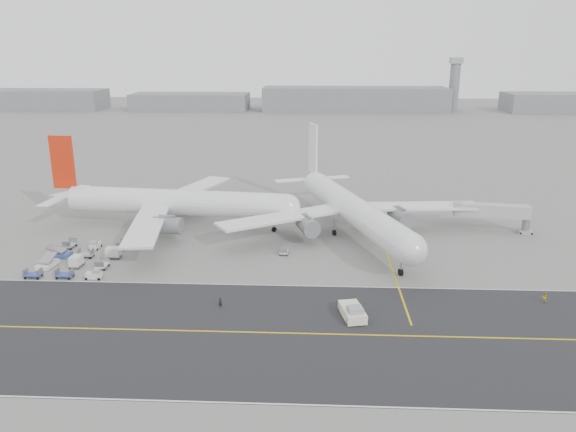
{
  "coord_description": "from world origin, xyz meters",
  "views": [
    {
      "loc": [
        16.13,
        -85.99,
        37.13
      ],
      "look_at": [
        11.48,
        12.0,
        7.53
      ],
      "focal_mm": 35.0,
      "sensor_mm": 36.0,
      "label": 1
    }
  ],
  "objects_px": {
    "ground_crew_a": "(220,303)",
    "ground_crew_b": "(544,297)",
    "airliner_b": "(351,208)",
    "jet_bridge": "(493,212)",
    "control_tower": "(454,83)",
    "airliner_a": "(171,202)",
    "pushback_tug": "(353,312)"
  },
  "relations": [
    {
      "from": "pushback_tug",
      "to": "airliner_a",
      "type": "bearing_deg",
      "value": 119.58
    },
    {
      "from": "ground_crew_a",
      "to": "airliner_b",
      "type": "bearing_deg",
      "value": 62.79
    },
    {
      "from": "pushback_tug",
      "to": "ground_crew_a",
      "type": "distance_m",
      "value": 19.56
    },
    {
      "from": "control_tower",
      "to": "ground_crew_b",
      "type": "distance_m",
      "value": 276.23
    },
    {
      "from": "ground_crew_a",
      "to": "pushback_tug",
      "type": "bearing_deg",
      "value": -2.95
    },
    {
      "from": "jet_bridge",
      "to": "airliner_a",
      "type": "bearing_deg",
      "value": -171.94
    },
    {
      "from": "airliner_a",
      "to": "jet_bridge",
      "type": "height_order",
      "value": "airliner_a"
    },
    {
      "from": "ground_crew_a",
      "to": "ground_crew_b",
      "type": "distance_m",
      "value": 48.97
    },
    {
      "from": "control_tower",
      "to": "airliner_b",
      "type": "relative_size",
      "value": 0.57
    },
    {
      "from": "jet_bridge",
      "to": "ground_crew_b",
      "type": "xyz_separation_m",
      "value": [
        -2.21,
        -34.34,
        -3.4
      ]
    },
    {
      "from": "pushback_tug",
      "to": "ground_crew_b",
      "type": "distance_m",
      "value": 30.09
    },
    {
      "from": "airliner_a",
      "to": "ground_crew_a",
      "type": "distance_m",
      "value": 42.1
    },
    {
      "from": "control_tower",
      "to": "airliner_a",
      "type": "bearing_deg",
      "value": -115.69
    },
    {
      "from": "jet_bridge",
      "to": "ground_crew_a",
      "type": "xyz_separation_m",
      "value": [
        -50.99,
        -38.53,
        -3.41
      ]
    },
    {
      "from": "airliner_a",
      "to": "jet_bridge",
      "type": "bearing_deg",
      "value": -84.02
    },
    {
      "from": "jet_bridge",
      "to": "ground_crew_a",
      "type": "bearing_deg",
      "value": -134.99
    },
    {
      "from": "pushback_tug",
      "to": "ground_crew_a",
      "type": "bearing_deg",
      "value": 161.16
    },
    {
      "from": "control_tower",
      "to": "pushback_tug",
      "type": "relative_size",
      "value": 3.99
    },
    {
      "from": "ground_crew_b",
      "to": "airliner_a",
      "type": "bearing_deg",
      "value": -17.29
    },
    {
      "from": "ground_crew_a",
      "to": "ground_crew_b",
      "type": "height_order",
      "value": "ground_crew_b"
    },
    {
      "from": "airliner_b",
      "to": "ground_crew_b",
      "type": "distance_m",
      "value": 41.67
    },
    {
      "from": "airliner_a",
      "to": "pushback_tug",
      "type": "xyz_separation_m",
      "value": [
        36.04,
        -40.75,
        -4.62
      ]
    },
    {
      "from": "ground_crew_a",
      "to": "jet_bridge",
      "type": "bearing_deg",
      "value": 41.06
    },
    {
      "from": "pushback_tug",
      "to": "ground_crew_b",
      "type": "bearing_deg",
      "value": 0.66
    },
    {
      "from": "control_tower",
      "to": "ground_crew_b",
      "type": "relative_size",
      "value": 19.32
    },
    {
      "from": "airliner_a",
      "to": "ground_crew_b",
      "type": "distance_m",
      "value": 73.96
    },
    {
      "from": "airliner_b",
      "to": "jet_bridge",
      "type": "bearing_deg",
      "value": -12.11
    },
    {
      "from": "airliner_b",
      "to": "jet_bridge",
      "type": "distance_m",
      "value": 30.01
    },
    {
      "from": "airliner_a",
      "to": "pushback_tug",
      "type": "relative_size",
      "value": 7.09
    },
    {
      "from": "airliner_a",
      "to": "airliner_b",
      "type": "distance_m",
      "value": 37.99
    },
    {
      "from": "ground_crew_a",
      "to": "airliner_a",
      "type": "bearing_deg",
      "value": 117.39
    },
    {
      "from": "ground_crew_b",
      "to": "control_tower",
      "type": "bearing_deg",
      "value": -89.86
    }
  ]
}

